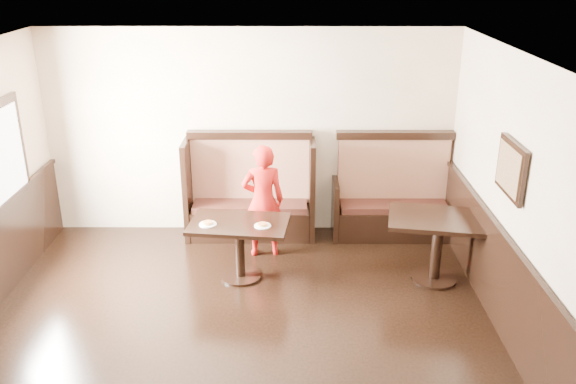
{
  "coord_description": "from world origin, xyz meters",
  "views": [
    {
      "loc": [
        0.55,
        -4.43,
        3.67
      ],
      "look_at": [
        0.52,
        2.35,
        1.0
      ],
      "focal_mm": 38.0,
      "sensor_mm": 36.0,
      "label": 1
    }
  ],
  "objects_px": {
    "table_main": "(239,235)",
    "child": "(263,201)",
    "booth_main": "(250,199)",
    "booth_neighbor": "(392,202)",
    "table_neighbor": "(438,233)"
  },
  "relations": [
    {
      "from": "table_main",
      "to": "booth_main",
      "type": "bearing_deg",
      "value": 94.21
    },
    {
      "from": "table_neighbor",
      "to": "booth_neighbor",
      "type": "bearing_deg",
      "value": 114.34
    },
    {
      "from": "booth_neighbor",
      "to": "child",
      "type": "distance_m",
      "value": 1.87
    },
    {
      "from": "table_main",
      "to": "booth_neighbor",
      "type": "bearing_deg",
      "value": 38.21
    },
    {
      "from": "table_main",
      "to": "child",
      "type": "relative_size",
      "value": 0.82
    },
    {
      "from": "table_neighbor",
      "to": "booth_main",
      "type": "bearing_deg",
      "value": 160.65
    },
    {
      "from": "table_main",
      "to": "child",
      "type": "xyz_separation_m",
      "value": [
        0.26,
        0.62,
        0.18
      ]
    },
    {
      "from": "booth_neighbor",
      "to": "table_main",
      "type": "distance_m",
      "value": 2.35
    },
    {
      "from": "table_main",
      "to": "table_neighbor",
      "type": "bearing_deg",
      "value": 5.79
    },
    {
      "from": "booth_main",
      "to": "booth_neighbor",
      "type": "bearing_deg",
      "value": -0.05
    },
    {
      "from": "table_main",
      "to": "table_neighbor",
      "type": "distance_m",
      "value": 2.34
    },
    {
      "from": "table_main",
      "to": "child",
      "type": "distance_m",
      "value": 0.7
    },
    {
      "from": "table_neighbor",
      "to": "table_main",
      "type": "bearing_deg",
      "value": -171.26
    },
    {
      "from": "booth_main",
      "to": "table_neighbor",
      "type": "distance_m",
      "value": 2.61
    },
    {
      "from": "table_neighbor",
      "to": "child",
      "type": "distance_m",
      "value": 2.19
    }
  ]
}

